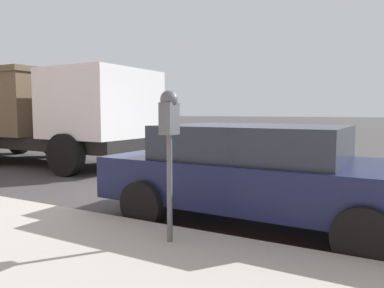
{
  "coord_description": "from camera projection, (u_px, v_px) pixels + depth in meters",
  "views": [
    {
      "loc": [
        -6.05,
        -3.0,
        1.57
      ],
      "look_at": [
        -2.19,
        -0.89,
        1.18
      ],
      "focal_mm": 35.0,
      "sensor_mm": 36.0,
      "label": 1
    }
  ],
  "objects": [
    {
      "name": "ground_plane",
      "position": [
        207.0,
        197.0,
        6.86
      ],
      "size": [
        220.0,
        220.0,
        0.0
      ],
      "primitive_type": "plane",
      "color": "#3D3A3A"
    },
    {
      "name": "parking_meter",
      "position": [
        169.0,
        127.0,
        3.95
      ],
      "size": [
        0.21,
        0.19,
        1.63
      ],
      "color": "#4C5156",
      "rests_on": "sidewalk"
    },
    {
      "name": "car_navy",
      "position": [
        261.0,
        171.0,
        5.19
      ],
      "size": [
        2.2,
        4.44,
        1.38
      ],
      "rotation": [
        0.0,
        0.0,
        3.12
      ],
      "color": "#14193D",
      "rests_on": "ground_plane"
    },
    {
      "name": "dump_truck",
      "position": [
        32.0,
        110.0,
        11.51
      ],
      "size": [
        2.99,
        7.78,
        2.81
      ],
      "rotation": [
        0.0,
        0.0,
        3.13
      ],
      "color": "black",
      "rests_on": "ground_plane"
    }
  ]
}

